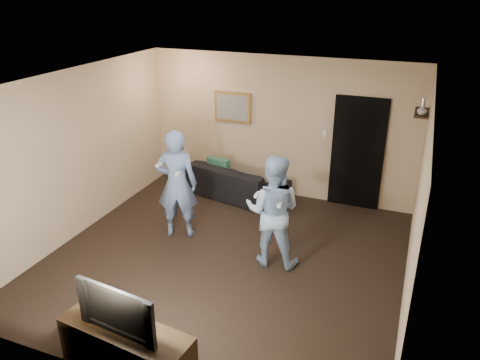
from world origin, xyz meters
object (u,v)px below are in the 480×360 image
at_px(tv_console, 127,348).
at_px(sofa, 233,180).
at_px(television, 122,307).
at_px(wii_player_right, 273,211).
at_px(wii_player_left, 177,184).

bearing_deg(tv_console, sofa, 104.52).
relative_size(tv_console, television, 1.54).
height_order(sofa, television, television).
height_order(tv_console, television, television).
height_order(tv_console, wii_player_right, wii_player_right).
distance_m(sofa, television, 4.46).
xyz_separation_m(sofa, wii_player_right, (1.39, -1.91, 0.52)).
xyz_separation_m(tv_console, television, (0.00, 0.00, 0.53)).
relative_size(television, wii_player_right, 0.58).
distance_m(tv_console, wii_player_right, 2.67).
bearing_deg(wii_player_right, television, -107.30).
height_order(wii_player_left, wii_player_right, wii_player_left).
xyz_separation_m(television, wii_player_left, (-0.86, 2.70, 0.09)).
distance_m(sofa, wii_player_left, 1.80).
bearing_deg(wii_player_right, wii_player_left, 172.35).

